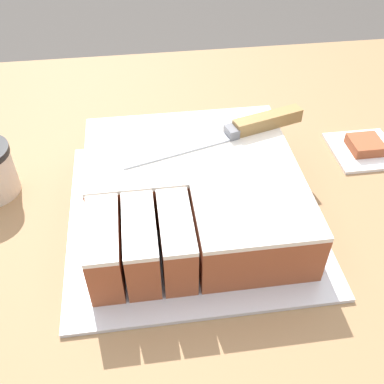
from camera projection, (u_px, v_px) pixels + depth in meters
countertop at (207, 346)px, 1.01m from camera, size 1.40×1.10×0.88m
cake_board at (192, 214)px, 0.69m from camera, size 0.37×0.37×0.01m
cake at (193, 191)px, 0.66m from camera, size 0.30×0.30×0.08m
knife at (251, 126)px, 0.70m from camera, size 0.29×0.10×0.02m
paper_napkin at (363, 150)px, 0.81m from camera, size 0.11×0.11×0.01m
brownie at (365, 145)px, 0.80m from camera, size 0.06×0.06×0.02m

